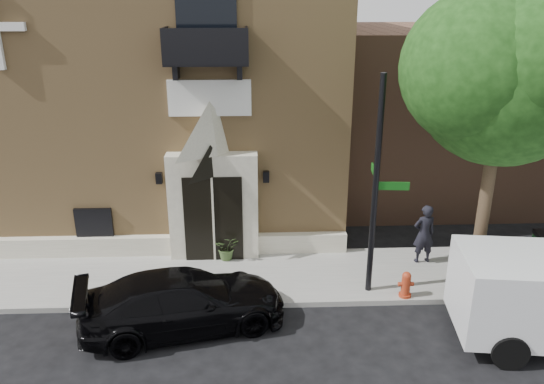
# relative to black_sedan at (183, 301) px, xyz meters

# --- Properties ---
(ground) EXTENTS (120.00, 120.00, 0.00)m
(ground) POSITION_rel_black_sedan_xyz_m (1.55, 0.71, -0.71)
(ground) COLOR black
(ground) RESTS_ON ground
(sidewalk) EXTENTS (42.00, 3.00, 0.15)m
(sidewalk) POSITION_rel_black_sedan_xyz_m (2.55, 2.21, -0.63)
(sidewalk) COLOR gray
(sidewalk) RESTS_ON ground
(church) EXTENTS (12.20, 11.01, 9.30)m
(church) POSITION_rel_black_sedan_xyz_m (-1.44, 8.66, 3.93)
(church) COLOR tan
(church) RESTS_ON ground
(street_tree_left) EXTENTS (4.97, 4.38, 7.77)m
(street_tree_left) POSITION_rel_black_sedan_xyz_m (7.57, 1.06, 5.16)
(street_tree_left) COLOR #38281C
(street_tree_left) RESTS_ON sidewalk
(black_sedan) EXTENTS (5.22, 3.08, 1.42)m
(black_sedan) POSITION_rel_black_sedan_xyz_m (0.00, 0.00, 0.00)
(black_sedan) COLOR black
(black_sedan) RESTS_ON ground
(street_sign) EXTENTS (0.91, 0.93, 5.75)m
(street_sign) POSITION_rel_black_sedan_xyz_m (4.78, 1.30, 2.33)
(street_sign) COLOR black
(street_sign) RESTS_ON sidewalk
(fire_hydrant) EXTENTS (0.41, 0.33, 0.72)m
(fire_hydrant) POSITION_rel_black_sedan_xyz_m (5.66, 0.91, -0.21)
(fire_hydrant) COLOR #A43318
(fire_hydrant) RESTS_ON sidewalk
(planter) EXTENTS (0.73, 0.64, 0.78)m
(planter) POSITION_rel_black_sedan_xyz_m (0.92, 3.19, -0.17)
(planter) COLOR #415B2D
(planter) RESTS_ON sidewalk
(pedestrian_near) EXTENTS (0.70, 0.51, 1.79)m
(pedestrian_near) POSITION_rel_black_sedan_xyz_m (6.67, 2.81, 0.34)
(pedestrian_near) COLOR black
(pedestrian_near) RESTS_ON sidewalk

